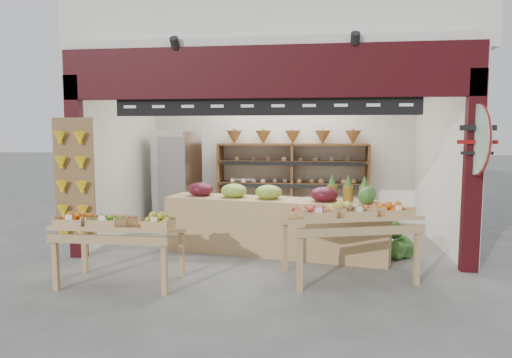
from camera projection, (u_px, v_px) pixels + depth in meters
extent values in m
plane|color=#61625D|center=(270.00, 245.00, 7.46)|extent=(60.00, 60.00, 0.00)
cube|color=silver|center=(281.00, 148.00, 9.56)|extent=(5.76, 0.18, 3.00)
cube|color=silver|center=(121.00, 151.00, 8.26)|extent=(0.18, 3.38, 3.00)
cube|color=silver|center=(442.00, 153.00, 7.54)|extent=(0.18, 3.38, 3.00)
cube|color=silver|center=(274.00, 60.00, 7.73)|extent=(5.76, 3.38, 0.12)
cube|color=silver|center=(280.00, 8.00, 8.70)|extent=(6.36, 4.60, 2.40)
cube|color=black|center=(263.00, 72.00, 6.15)|extent=(5.70, 0.14, 0.70)
cube|color=black|center=(76.00, 168.00, 6.64)|extent=(0.22, 0.14, 2.65)
cube|color=black|center=(473.00, 172.00, 5.94)|extent=(0.22, 0.14, 2.65)
cube|color=black|center=(264.00, 106.00, 6.23)|extent=(4.20, 0.05, 0.26)
cylinder|color=white|center=(271.00, 88.00, 6.26)|extent=(0.34, 0.05, 0.34)
cube|color=brown|center=(75.00, 180.00, 6.57)|extent=(0.60, 0.04, 1.80)
cylinder|color=#B6E4C5|center=(477.00, 140.00, 5.80)|extent=(0.04, 0.90, 0.90)
cylinder|color=maroon|center=(478.00, 140.00, 5.78)|extent=(0.01, 0.92, 0.92)
cube|color=brown|center=(220.00, 182.00, 9.46)|extent=(0.05, 0.50, 1.59)
cube|color=brown|center=(292.00, 184.00, 9.27)|extent=(0.05, 0.50, 1.59)
cube|color=brown|center=(367.00, 185.00, 9.08)|extent=(0.05, 0.50, 1.59)
cube|color=brown|center=(292.00, 205.00, 9.32)|extent=(2.98, 0.50, 0.04)
cube|color=brown|center=(292.00, 184.00, 9.27)|extent=(2.98, 0.50, 0.04)
cube|color=brown|center=(292.00, 162.00, 9.22)|extent=(2.98, 0.50, 0.04)
cube|color=brown|center=(293.00, 144.00, 9.19)|extent=(2.98, 0.50, 0.04)
cone|color=olive|center=(234.00, 137.00, 9.33)|extent=(0.32, 0.32, 0.28)
cone|color=olive|center=(263.00, 137.00, 9.25)|extent=(0.32, 0.32, 0.28)
cone|color=olive|center=(293.00, 137.00, 9.17)|extent=(0.32, 0.32, 0.28)
cone|color=olive|center=(323.00, 137.00, 9.10)|extent=(0.32, 0.32, 0.28)
cone|color=olive|center=(353.00, 138.00, 9.02)|extent=(0.32, 0.32, 0.28)
cube|color=silver|center=(177.00, 177.00, 9.11)|extent=(0.90, 0.90, 1.87)
cube|color=beige|center=(206.00, 227.00, 8.10)|extent=(0.44, 0.38, 0.32)
cube|color=beige|center=(209.00, 211.00, 8.06)|extent=(0.40, 0.35, 0.27)
cube|color=#155121|center=(238.00, 229.00, 8.10)|extent=(0.42, 0.36, 0.27)
cube|color=beige|center=(235.00, 225.00, 8.49)|extent=(0.38, 0.33, 0.25)
cube|color=tan|center=(274.00, 226.00, 6.90)|extent=(3.42, 1.23, 0.84)
ellipsoid|color=#59141E|center=(201.00, 189.00, 7.21)|extent=(0.41, 0.37, 0.22)
ellipsoid|color=#8CB23F|center=(234.00, 191.00, 7.04)|extent=(0.41, 0.37, 0.22)
ellipsoid|color=#8CB23F|center=(269.00, 192.00, 6.88)|extent=(0.41, 0.37, 0.22)
ellipsoid|color=#59141E|center=(324.00, 195.00, 6.63)|extent=(0.41, 0.37, 0.22)
cylinder|color=olive|center=(332.00, 193.00, 6.73)|extent=(0.15, 0.15, 0.22)
cylinder|color=olive|center=(348.00, 194.00, 6.66)|extent=(0.15, 0.15, 0.22)
cylinder|color=olive|center=(364.00, 194.00, 6.59)|extent=(0.15, 0.15, 0.22)
cube|color=tan|center=(121.00, 230.00, 5.52)|extent=(1.43, 0.81, 0.22)
cube|color=tan|center=(56.00, 267.00, 5.31)|extent=(0.06, 0.06, 0.57)
cube|color=tan|center=(164.00, 271.00, 5.15)|extent=(0.06, 0.06, 0.57)
cube|color=tan|center=(85.00, 252.00, 5.98)|extent=(0.06, 0.06, 0.57)
cube|color=tan|center=(181.00, 255.00, 5.82)|extent=(0.06, 0.06, 0.57)
cube|color=tan|center=(349.00, 221.00, 5.72)|extent=(1.77, 1.30, 0.23)
cube|color=tan|center=(300.00, 265.00, 5.27)|extent=(0.07, 0.07, 0.64)
cube|color=tan|center=(417.00, 259.00, 5.50)|extent=(0.07, 0.07, 0.64)
cube|color=tan|center=(285.00, 248.00, 6.02)|extent=(0.07, 0.07, 0.64)
cube|color=tan|center=(389.00, 244.00, 6.26)|extent=(0.07, 0.07, 0.64)
sphere|color=#1B4717|center=(385.00, 248.00, 6.72)|extent=(0.28, 0.28, 0.28)
sphere|color=#1B4717|center=(406.00, 249.00, 6.68)|extent=(0.28, 0.28, 0.28)
sphere|color=#1B4717|center=(382.00, 243.00, 7.01)|extent=(0.28, 0.28, 0.28)
sphere|color=#1B4717|center=(402.00, 244.00, 6.98)|extent=(0.28, 0.28, 0.28)
sphere|color=#1B4717|center=(394.00, 230.00, 6.82)|extent=(0.28, 0.28, 0.28)
sphere|color=#1B4717|center=(397.00, 250.00, 6.60)|extent=(0.28, 0.28, 0.28)
sphere|color=#1B4717|center=(377.00, 245.00, 6.88)|extent=(0.28, 0.28, 0.28)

